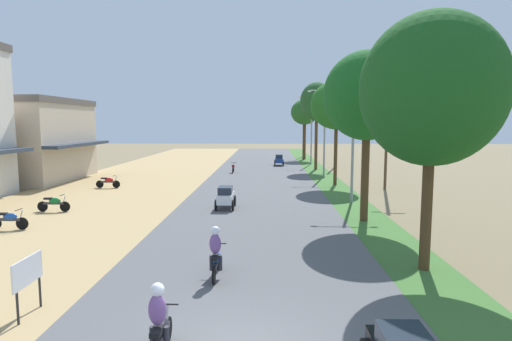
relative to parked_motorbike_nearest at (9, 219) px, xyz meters
The scene contains 21 objects.
shophouse_mid 19.01m from the parked_motorbike_nearest, 118.35° to the left, with size 9.91×10.05×6.90m.
parked_motorbike_nearest is the anchor object (origin of this frame).
parked_motorbike_second 3.87m from the parked_motorbike_nearest, 88.57° to the left, with size 1.80×0.54×0.94m.
parked_motorbike_third 12.25m from the parked_motorbike_nearest, 90.42° to the left, with size 1.80×0.54×0.94m.
street_signboard 10.20m from the parked_motorbike_nearest, 55.76° to the right, with size 0.06×1.30×1.50m.
median_tree_nearest 18.37m from the parked_motorbike_nearest, 15.74° to the right, with size 4.54×4.54×8.31m.
median_tree_second 17.58m from the parked_motorbike_nearest, ahead, with size 4.22×4.22×8.29m.
median_tree_third 22.94m from the parked_motorbike_nearest, 40.03° to the left, with size 4.04×4.04×8.01m.
median_tree_fourth 30.94m from the parked_motorbike_nearest, 56.35° to the left, with size 3.39×3.39×8.94m.
median_tree_fifth 41.36m from the parked_motorbike_nearest, 66.06° to the left, with size 3.59×3.59×7.86m.
streetlamp_near 18.62m from the parked_motorbike_nearest, 22.56° to the left, with size 3.16×0.20×7.14m.
streetlamp_mid 26.15m from the parked_motorbike_nearest, 49.28° to the left, with size 3.16×0.20×7.82m.
streetlamp_far 35.31m from the parked_motorbike_nearest, 61.27° to the left, with size 3.16×0.20×8.03m.
streetlamp_farthest 45.03m from the parked_motorbike_nearest, 67.93° to the left, with size 3.16×0.20×7.37m.
utility_pole_near 34.49m from the parked_motorbike_nearest, 55.78° to the left, with size 1.80×0.20×8.51m.
utility_pole_far 24.41m from the parked_motorbike_nearest, 31.59° to the left, with size 1.80×0.20×9.93m.
car_hatchback_white 10.61m from the parked_motorbike_nearest, 27.99° to the left, with size 1.04×2.00×1.23m.
car_hatchback_blue 31.81m from the parked_motorbike_nearest, 65.74° to the left, with size 1.04×2.00×1.23m.
motorbike_foreground_rider 14.07m from the parked_motorbike_nearest, 47.35° to the right, with size 0.54×1.80×1.66m.
motorbike_ahead_second 11.64m from the parked_motorbike_nearest, 29.58° to the right, with size 0.54×1.80×1.66m.
motorbike_ahead_third 23.53m from the parked_motorbike_nearest, 68.97° to the left, with size 0.54×1.80×0.94m.
Camera 1 is at (0.64, -8.17, 4.89)m, focal length 29.53 mm.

